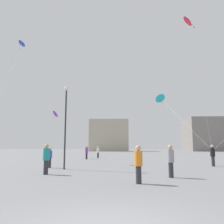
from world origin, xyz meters
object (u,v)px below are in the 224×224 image
object	(u,v)px
kite_cyan_diamond	(161,98)
kite_violet_diamond	(57,114)
lamppost_east	(66,115)
person_in_white	(99,152)
person_in_purple	(87,152)
person_in_teal	(47,157)
person_in_grey	(171,159)
person_in_blue	(51,157)
kite_cobalt_diamond	(22,45)
building_centre_hall	(205,135)
person_in_black	(214,154)
building_left_hall	(110,135)
kite_crimson_diamond	(189,23)
person_in_orange	(139,162)

from	to	relation	value
kite_cyan_diamond	kite_violet_diamond	distance (m)	17.32
lamppost_east	kite_violet_diamond	bearing A→B (deg)	105.82
person_in_white	kite_cyan_diamond	world-z (taller)	kite_cyan_diamond
person_in_purple	person_in_teal	bearing A→B (deg)	-99.43
person_in_teal	person_in_grey	size ratio (longest dim) A/B	1.04
person_in_white	person_in_blue	distance (m)	16.22
person_in_purple	kite_violet_diamond	distance (m)	9.25
person_in_purple	person_in_teal	distance (m)	17.24
lamppost_east	person_in_teal	bearing A→B (deg)	-98.67
kite_cobalt_diamond	building_centre_hall	bearing A→B (deg)	53.56
person_in_grey	person_in_black	size ratio (longest dim) A/B	0.97
person_in_grey	kite_violet_diamond	xyz separation A→B (m)	(-12.09, 23.35, 5.82)
building_left_hall	person_in_purple	bearing A→B (deg)	-92.42
person_in_grey	person_in_teal	bearing A→B (deg)	-113.07
building_left_hall	kite_cobalt_diamond	bearing A→B (deg)	-99.29
person_in_black	building_centre_hall	bearing A→B (deg)	-92.14
kite_crimson_diamond	building_centre_hall	bearing A→B (deg)	68.00
person_in_white	building_centre_hall	bearing A→B (deg)	158.43
person_in_blue	lamppost_east	distance (m)	3.76
person_in_black	kite_violet_diamond	bearing A→B (deg)	-23.61
person_in_orange	person_in_grey	size ratio (longest dim) A/B	0.98
person_in_blue	person_in_teal	world-z (taller)	person_in_teal
person_in_purple	kite_violet_diamond	xyz separation A→B (m)	(-5.45, 4.71, 5.80)
kite_violet_diamond	kite_cobalt_diamond	bearing A→B (deg)	-101.83
kite_cyan_diamond	lamppost_east	xyz separation A→B (m)	(-9.26, -9.47, -3.26)
kite_cyan_diamond	kite_crimson_diamond	bearing A→B (deg)	-87.63
person_in_teal	lamppost_east	world-z (taller)	lamppost_east
person_in_orange	building_centre_hall	distance (m)	84.86
lamppost_east	kite_cobalt_diamond	bearing A→B (deg)	129.49
person_in_white	kite_cobalt_diamond	bearing A→B (deg)	-33.87
kite_crimson_diamond	building_centre_hall	size ratio (longest dim) A/B	0.61
kite_cyan_diamond	person_in_grey	bearing A→B (deg)	-100.07
person_in_grey	kite_cyan_diamond	xyz separation A→B (m)	(2.49, 14.01, 6.38)
person_in_blue	kite_cyan_diamond	size ratio (longest dim) A/B	0.21
kite_cyan_diamond	lamppost_east	bearing A→B (deg)	-134.36
building_centre_hall	kite_cyan_diamond	bearing A→B (deg)	-115.37
kite_violet_diamond	kite_cobalt_diamond	world-z (taller)	kite_cobalt_diamond
kite_cyan_diamond	kite_crimson_diamond	world-z (taller)	kite_crimson_diamond
person_in_blue	person_in_teal	distance (m)	4.56
kite_violet_diamond	lamppost_east	world-z (taller)	kite_violet_diamond
person_in_white	person_in_grey	distance (m)	22.46
person_in_white	building_centre_hall	xyz separation A→B (m)	(36.98, 53.76, 5.10)
person_in_blue	person_in_orange	distance (m)	10.11
person_in_grey	kite_cobalt_diamond	world-z (taller)	kite_cobalt_diamond
person_in_black	kite_cyan_diamond	size ratio (longest dim) A/B	0.25
lamppost_east	building_centre_hall	bearing A→B (deg)	61.58
person_in_purple	kite_cyan_diamond	bearing A→B (deg)	-34.28
person_in_white	person_in_grey	xyz separation A→B (m)	(5.30, -21.83, 0.03)
person_in_purple	person_in_white	world-z (taller)	person_in_purple
person_in_orange	person_in_grey	bearing A→B (deg)	46.39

